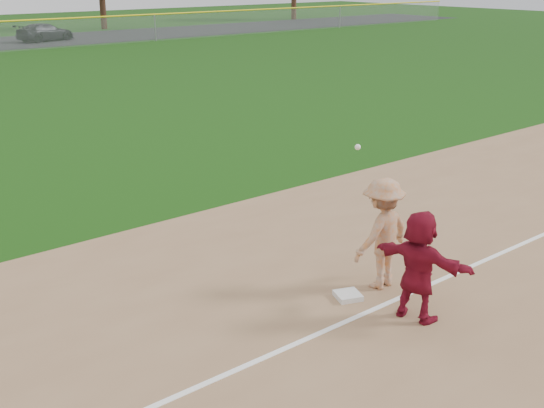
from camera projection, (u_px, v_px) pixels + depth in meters
ground at (328, 298)px, 11.60m from camera, size 160.00×160.00×0.00m
foul_line at (362, 314)px, 11.00m from camera, size 60.00×0.10×0.01m
first_base at (348, 296)px, 11.55m from camera, size 0.53×0.53×0.09m
base_runner at (419, 266)px, 10.63m from camera, size 0.83×1.75×1.81m
car_right at (45, 32)px, 52.51m from camera, size 4.93×3.07×1.33m
first_base_play at (382, 233)px, 11.71m from camera, size 1.32×0.82×2.62m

